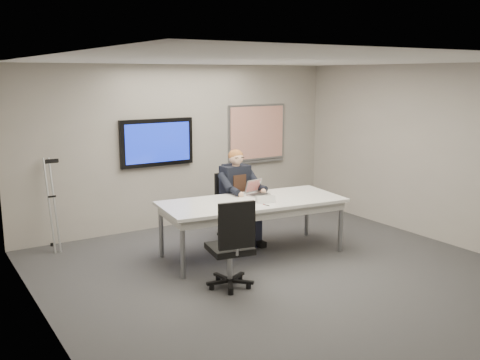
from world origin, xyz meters
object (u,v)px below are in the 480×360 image
conference_table (252,206)px  office_chair_far (233,218)px  laptop (256,191)px  seated_person (242,206)px  office_chair_near (231,261)px

conference_table → office_chair_far: size_ratio=2.62×
office_chair_far → laptop: bearing=-89.0°
conference_table → seated_person: 0.63m
office_chair_near → seated_person: 1.91m
office_chair_far → office_chair_near: office_chair_near is taller
office_chair_far → seated_person: size_ratio=0.73×
office_chair_near → seated_person: bearing=-116.0°
seated_person → laptop: 0.43m
seated_person → office_chair_far: bearing=89.3°
office_chair_near → seated_person: size_ratio=0.78×
conference_table → seated_person: size_ratio=1.90×
conference_table → laptop: 0.40m
office_chair_near → laptop: (1.19, 1.21, 0.52)m
conference_table → office_chair_far: bearing=84.6°
conference_table → office_chair_near: bearing=-128.1°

